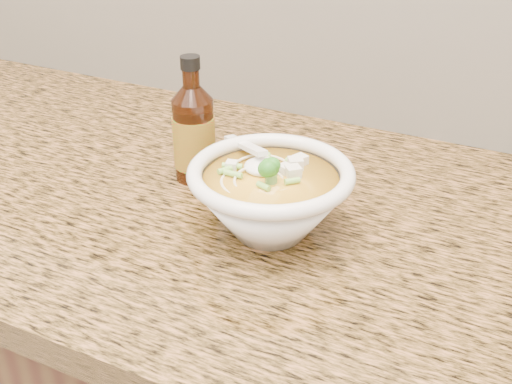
% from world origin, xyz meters
% --- Properties ---
extents(counter_slab, '(4.00, 0.68, 0.04)m').
position_xyz_m(counter_slab, '(0.00, 1.68, 0.88)').
color(counter_slab, '#976137').
rests_on(counter_slab, cabinet).
extents(soup_bowl, '(0.21, 0.20, 0.11)m').
position_xyz_m(soup_bowl, '(0.06, 1.61, 0.95)').
color(soup_bowl, white).
rests_on(soup_bowl, counter_slab).
extents(hot_sauce_bottle, '(0.08, 0.08, 0.18)m').
position_xyz_m(hot_sauce_bottle, '(-0.10, 1.70, 0.97)').
color(hot_sauce_bottle, '#3C1808').
rests_on(hot_sauce_bottle, counter_slab).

